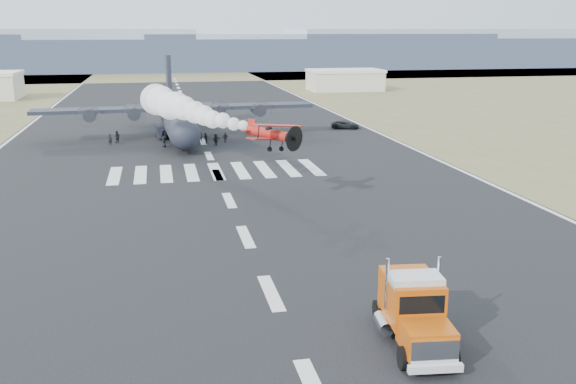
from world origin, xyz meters
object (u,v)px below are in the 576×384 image
object	(u,v)px
crew_b	(206,138)
crew_h	(117,137)
crew_g	(110,139)
hangar_right	(345,80)
crew_a	(200,136)
semi_truck	(414,309)
transport_aircraft	(175,117)
crew_f	(216,140)
support_vehicle	(345,125)
crew_d	(225,138)
crew_e	(164,142)
aerobatic_biplane	(272,134)
crew_c	(163,135)

from	to	relation	value
crew_b	crew_h	distance (m)	13.58
crew_b	crew_g	xyz separation A→B (m)	(-14.08, 2.19, -0.01)
hangar_right	crew_a	world-z (taller)	hangar_right
crew_b	crew_h	size ratio (longest dim) A/B	0.91
crew_b	semi_truck	bearing A→B (deg)	-9.73
transport_aircraft	crew_a	size ratio (longest dim) A/B	25.85
crew_f	crew_b	bearing A→B (deg)	88.36
support_vehicle	hangar_right	bearing A→B (deg)	5.02
crew_d	crew_g	xyz separation A→B (m)	(-17.13, 1.65, 0.05)
crew_e	crew_f	xyz separation A→B (m)	(7.60, -0.12, 0.09)
support_vehicle	crew_h	distance (m)	38.89
transport_aircraft	aerobatic_biplane	bearing A→B (deg)	-82.47
crew_b	crew_f	world-z (taller)	crew_f
crew_d	crew_f	world-z (taller)	crew_f
semi_truck	crew_h	world-z (taller)	semi_truck
crew_d	crew_h	xyz separation A→B (m)	(-16.17, 2.98, 0.13)
crew_b	crew_e	distance (m)	6.37
crew_c	crew_b	bearing A→B (deg)	-78.38
crew_d	crew_f	distance (m)	2.74
crew_c	crew_g	distance (m)	8.09
crew_c	crew_e	world-z (taller)	crew_c
aerobatic_biplane	crew_d	bearing A→B (deg)	71.58
hangar_right	crew_b	size ratio (longest dim) A/B	12.21
transport_aircraft	crew_f	world-z (taller)	transport_aircraft
aerobatic_biplane	crew_d	xyz separation A→B (m)	(-0.65, 36.64, -6.27)
transport_aircraft	support_vehicle	bearing A→B (deg)	2.89
crew_f	crew_h	world-z (taller)	crew_h
support_vehicle	crew_b	world-z (taller)	crew_b
semi_truck	crew_b	world-z (taller)	semi_truck
aerobatic_biplane	hangar_right	bearing A→B (deg)	50.74
crew_c	crew_f	bearing A→B (deg)	-82.00
crew_f	crew_d	bearing A→B (deg)	10.98
crew_h	support_vehicle	bearing A→B (deg)	48.18
transport_aircraft	crew_g	bearing A→B (deg)	-153.09
crew_f	crew_h	size ratio (longest dim) A/B	0.97
crew_d	crew_g	size ratio (longest dim) A/B	0.94
transport_aircraft	crew_g	xyz separation A→B (m)	(-9.96, -5.63, -2.40)
crew_h	aerobatic_biplane	bearing A→B (deg)	-29.33
semi_truck	crew_e	world-z (taller)	semi_truck
hangar_right	aerobatic_biplane	size ratio (longest dim) A/B	3.03
crew_a	crew_g	world-z (taller)	crew_a
support_vehicle	crew_f	xyz separation A→B (m)	(-23.70, -12.27, 0.21)
aerobatic_biplane	crew_g	distance (m)	42.67
crew_c	crew_e	xyz separation A→B (m)	(0.03, -5.61, -0.08)
crew_b	crew_c	xyz separation A→B (m)	(-6.21, 4.07, 0.04)
crew_f	crew_a	bearing A→B (deg)	75.51
hangar_right	crew_e	size ratio (longest dim) A/B	12.80
crew_a	crew_d	distance (m)	4.03
aerobatic_biplane	support_vehicle	xyz separation A→B (m)	(21.42, 46.71, -6.38)
crew_b	crew_c	size ratio (longest dim) A/B	0.95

